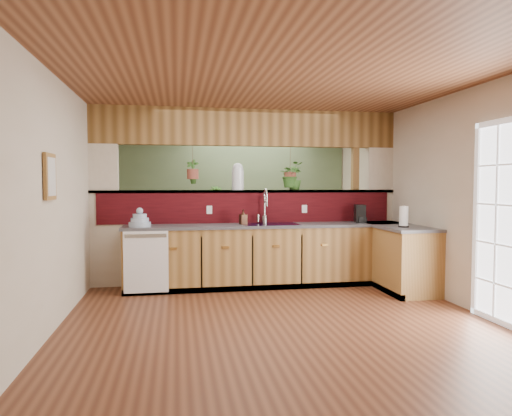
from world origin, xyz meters
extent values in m
cube|color=#5B2F1C|center=(0.00, 0.00, 0.00)|extent=(4.60, 7.00, 0.01)
cube|color=brown|center=(0.00, 0.00, 2.60)|extent=(4.60, 7.00, 0.01)
cube|color=beige|center=(0.00, 3.50, 1.30)|extent=(4.60, 0.02, 2.60)
cube|color=beige|center=(0.00, -3.50, 1.30)|extent=(4.60, 0.02, 2.60)
cube|color=beige|center=(-2.30, 0.00, 1.30)|extent=(0.02, 7.00, 2.60)
cube|color=beige|center=(2.30, 0.00, 1.30)|extent=(0.02, 7.00, 2.60)
cube|color=beige|center=(0.00, 1.35, 0.68)|extent=(4.60, 0.15, 1.35)
cube|color=#3C070C|center=(0.00, 1.27, 1.12)|extent=(4.40, 0.02, 0.45)
cube|color=brown|center=(0.00, 1.35, 1.37)|extent=(4.60, 0.21, 0.04)
cube|color=brown|center=(0.00, 1.35, 2.33)|extent=(4.60, 0.15, 0.55)
cube|color=beige|center=(-2.10, 1.35, 1.70)|extent=(0.40, 0.15, 0.70)
cube|color=beige|center=(2.10, 1.35, 1.70)|extent=(0.40, 0.15, 0.70)
cube|color=brown|center=(1.70, 1.35, 1.30)|extent=(0.10, 0.10, 2.60)
cube|color=brown|center=(0.00, 1.35, 1.37)|extent=(4.60, 0.21, 0.04)
cube|color=brown|center=(0.00, 1.35, 2.33)|extent=(4.60, 0.15, 0.55)
cube|color=#5A734E|center=(0.00, 3.48, 1.30)|extent=(4.55, 0.02, 2.55)
cube|color=olive|center=(0.25, 0.98, 0.43)|extent=(4.10, 0.60, 0.86)
cube|color=#444448|center=(0.25, 0.98, 0.88)|extent=(4.14, 0.64, 0.04)
cube|color=olive|center=(2.00, 0.54, 0.43)|extent=(0.60, 1.48, 0.86)
cube|color=#444448|center=(2.00, 0.54, 0.88)|extent=(0.64, 1.52, 0.04)
cube|color=olive|center=(2.00, 0.98, 0.43)|extent=(0.60, 0.60, 0.86)
cube|color=#444448|center=(2.00, 0.98, 0.88)|extent=(0.64, 0.64, 0.04)
cube|color=black|center=(0.25, 0.71, 0.04)|extent=(4.10, 0.06, 0.08)
cube|color=black|center=(1.73, 0.54, 0.04)|extent=(0.06, 1.48, 0.08)
cube|color=white|center=(-1.48, 0.66, 0.45)|extent=(0.58, 0.02, 0.82)
cube|color=#B7B7B2|center=(-1.48, 0.65, 0.80)|extent=(0.54, 0.01, 0.05)
cube|color=black|center=(0.25, 0.98, 0.89)|extent=(0.82, 0.50, 0.03)
cube|color=black|center=(0.06, 0.98, 0.80)|extent=(0.34, 0.40, 0.16)
cube|color=black|center=(0.44, 0.98, 0.80)|extent=(0.34, 0.40, 0.16)
cube|color=white|center=(2.27, -1.30, 1.05)|extent=(0.06, 1.02, 2.16)
cube|color=olive|center=(-2.27, -0.80, 1.55)|extent=(0.03, 0.35, 0.45)
cube|color=silver|center=(-2.26, -0.80, 1.55)|extent=(0.01, 0.27, 0.37)
cylinder|color=#B7B7B2|center=(0.21, 1.18, 0.95)|extent=(0.08, 0.08, 0.11)
cylinder|color=#B7B7B2|center=(0.21, 1.18, 1.15)|extent=(0.03, 0.03, 0.31)
torus|color=#B7B7B2|center=(0.21, 1.10, 1.31)|extent=(0.22, 0.11, 0.22)
cylinder|color=#B7B7B2|center=(0.21, 1.00, 1.23)|extent=(0.03, 0.03, 0.13)
cylinder|color=#B7B7B2|center=(0.12, 1.18, 0.98)|extent=(0.03, 0.03, 0.11)
cylinder|color=#9AACC6|center=(-1.57, 0.87, 0.93)|extent=(0.30, 0.30, 0.07)
cylinder|color=#9AACC6|center=(-1.57, 0.87, 0.99)|extent=(0.24, 0.24, 0.06)
cylinder|color=#9AACC6|center=(-1.57, 0.87, 1.05)|extent=(0.19, 0.19, 0.06)
sphere|color=#9AACC6|center=(-1.57, 0.87, 1.11)|extent=(0.09, 0.09, 0.09)
imported|color=#331D12|center=(-0.13, 1.01, 1.01)|extent=(0.12, 0.12, 0.21)
cube|color=black|center=(1.65, 1.02, 1.03)|extent=(0.14, 0.23, 0.27)
cube|color=black|center=(1.65, 0.94, 0.94)|extent=(0.13, 0.09, 0.09)
cylinder|color=silver|center=(1.65, 0.96, 0.98)|extent=(0.07, 0.07, 0.07)
cylinder|color=black|center=(1.93, 0.21, 0.91)|extent=(0.14, 0.14, 0.02)
cylinder|color=#B7B7B2|center=(1.93, 0.21, 1.05)|extent=(0.02, 0.02, 0.30)
cylinder|color=white|center=(1.93, 0.21, 1.05)|extent=(0.12, 0.12, 0.26)
cylinder|color=silver|center=(-0.16, 1.35, 1.54)|extent=(0.18, 0.18, 0.30)
sphere|color=silver|center=(-0.16, 1.35, 1.71)|extent=(0.16, 0.16, 0.16)
imported|color=#2D5B1F|center=(0.72, 1.35, 1.57)|extent=(0.27, 0.27, 0.37)
cylinder|color=brown|center=(-0.84, 1.35, 1.87)|extent=(0.01, 0.01, 0.36)
cylinder|color=brown|center=(-0.84, 1.35, 1.63)|extent=(0.17, 0.17, 0.15)
imported|color=#2D5B1F|center=(-0.84, 1.35, 1.85)|extent=(0.23, 0.19, 0.37)
cylinder|color=brown|center=(0.65, 1.35, 1.85)|extent=(0.01, 0.01, 0.41)
cylinder|color=brown|center=(0.65, 1.35, 1.58)|extent=(0.18, 0.18, 0.16)
imported|color=#2D5B1F|center=(0.65, 1.35, 1.82)|extent=(0.45, 0.43, 0.39)
cube|color=black|center=(-0.60, 3.25, 0.50)|extent=(1.47, 0.71, 0.94)
imported|color=#2D5B1F|center=(-1.17, 3.25, 1.17)|extent=(0.24, 0.19, 0.39)
imported|color=#2D5B1F|center=(-0.33, 3.25, 1.21)|extent=(0.32, 0.32, 0.47)
imported|color=#2D5B1F|center=(1.07, 2.68, 0.35)|extent=(0.72, 0.65, 0.70)
camera|label=1|loc=(-1.08, -5.47, 1.48)|focal=32.00mm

